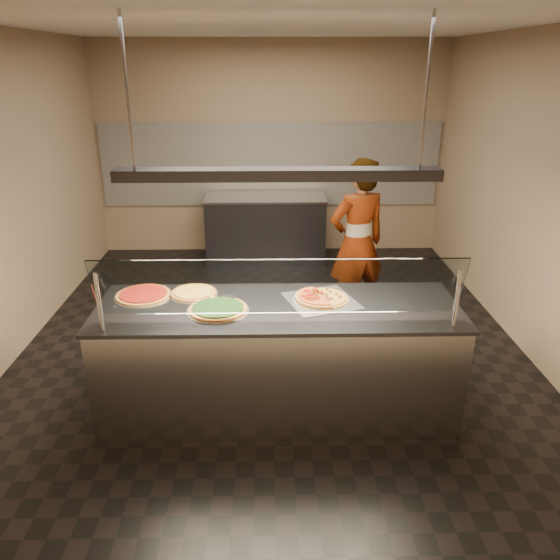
{
  "coord_description": "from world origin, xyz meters",
  "views": [
    {
      "loc": [
        -0.02,
        -5.01,
        2.68
      ],
      "look_at": [
        0.06,
        -0.85,
        1.02
      ],
      "focal_mm": 35.0,
      "sensor_mm": 36.0,
      "label": 1
    }
  ],
  "objects_px": {
    "serving_counter": "(278,358)",
    "half_pizza_sausage": "(334,297)",
    "sneeze_guard": "(279,288)",
    "pizza_spatula": "(216,296)",
    "pizza_spinach": "(218,309)",
    "pizza_tomato": "(144,295)",
    "heat_lamp_housing": "(278,174)",
    "pizza_cheese": "(194,292)",
    "prep_table": "(266,228)",
    "worker": "(357,244)",
    "perforated_tray": "(321,300)",
    "half_pizza_pepperoni": "(309,297)"
  },
  "relations": [
    {
      "from": "prep_table",
      "to": "half_pizza_pepperoni",
      "type": "bearing_deg",
      "value": -84.31
    },
    {
      "from": "half_pizza_sausage",
      "to": "worker",
      "type": "xyz_separation_m",
      "value": [
        0.42,
        1.54,
        -0.06
      ]
    },
    {
      "from": "pizza_cheese",
      "to": "worker",
      "type": "distance_m",
      "value": 2.08
    },
    {
      "from": "pizza_spatula",
      "to": "worker",
      "type": "relative_size",
      "value": 0.15
    },
    {
      "from": "half_pizza_sausage",
      "to": "pizza_cheese",
      "type": "relative_size",
      "value": 1.17
    },
    {
      "from": "serving_counter",
      "to": "pizza_cheese",
      "type": "height_order",
      "value": "pizza_cheese"
    },
    {
      "from": "half_pizza_sausage",
      "to": "worker",
      "type": "relative_size",
      "value": 0.26
    },
    {
      "from": "sneeze_guard",
      "to": "pizza_tomato",
      "type": "xyz_separation_m",
      "value": [
        -1.08,
        0.56,
        -0.28
      ]
    },
    {
      "from": "pizza_cheese",
      "to": "pizza_spatula",
      "type": "height_order",
      "value": "pizza_spatula"
    },
    {
      "from": "sneeze_guard",
      "to": "pizza_spinach",
      "type": "height_order",
      "value": "sneeze_guard"
    },
    {
      "from": "pizza_cheese",
      "to": "half_pizza_pepperoni",
      "type": "bearing_deg",
      "value": -9.37
    },
    {
      "from": "worker",
      "to": "pizza_tomato",
      "type": "bearing_deg",
      "value": 13.64
    },
    {
      "from": "pizza_spinach",
      "to": "pizza_tomato",
      "type": "distance_m",
      "value": 0.69
    },
    {
      "from": "half_pizza_pepperoni",
      "to": "heat_lamp_housing",
      "type": "height_order",
      "value": "heat_lamp_housing"
    },
    {
      "from": "serving_counter",
      "to": "pizza_spinach",
      "type": "bearing_deg",
      "value": -170.33
    },
    {
      "from": "serving_counter",
      "to": "pizza_tomato",
      "type": "relative_size",
      "value": 6.07
    },
    {
      "from": "half_pizza_sausage",
      "to": "pizza_cheese",
      "type": "height_order",
      "value": "half_pizza_sausage"
    },
    {
      "from": "heat_lamp_housing",
      "to": "pizza_cheese",
      "type": "bearing_deg",
      "value": 160.02
    },
    {
      "from": "perforated_tray",
      "to": "half_pizza_sausage",
      "type": "height_order",
      "value": "half_pizza_sausage"
    },
    {
      "from": "worker",
      "to": "heat_lamp_housing",
      "type": "bearing_deg",
      "value": 39.61
    },
    {
      "from": "half_pizza_pepperoni",
      "to": "worker",
      "type": "height_order",
      "value": "worker"
    },
    {
      "from": "pizza_tomato",
      "to": "pizza_spatula",
      "type": "height_order",
      "value": "pizza_spatula"
    },
    {
      "from": "serving_counter",
      "to": "prep_table",
      "type": "xyz_separation_m",
      "value": [
        -0.12,
        3.72,
        0.0
      ]
    },
    {
      "from": "perforated_tray",
      "to": "pizza_spinach",
      "type": "xyz_separation_m",
      "value": [
        -0.8,
        -0.17,
        0.01
      ]
    },
    {
      "from": "pizza_cheese",
      "to": "heat_lamp_housing",
      "type": "bearing_deg",
      "value": -19.98
    },
    {
      "from": "pizza_spinach",
      "to": "worker",
      "type": "xyz_separation_m",
      "value": [
        1.32,
        1.71,
        -0.05
      ]
    },
    {
      "from": "serving_counter",
      "to": "worker",
      "type": "xyz_separation_m",
      "value": [
        0.86,
        1.64,
        0.43
      ]
    },
    {
      "from": "serving_counter",
      "to": "half_pizza_sausage",
      "type": "bearing_deg",
      "value": 12.11
    },
    {
      "from": "pizza_cheese",
      "to": "prep_table",
      "type": "distance_m",
      "value": 3.55
    },
    {
      "from": "pizza_spatula",
      "to": "prep_table",
      "type": "xyz_separation_m",
      "value": [
        0.37,
        3.58,
        -0.49
      ]
    },
    {
      "from": "serving_counter",
      "to": "pizza_spatula",
      "type": "distance_m",
      "value": 0.71
    },
    {
      "from": "sneeze_guard",
      "to": "pizza_spatula",
      "type": "xyz_separation_m",
      "value": [
        -0.49,
        0.48,
        -0.27
      ]
    },
    {
      "from": "half_pizza_sausage",
      "to": "prep_table",
      "type": "distance_m",
      "value": 3.7
    },
    {
      "from": "serving_counter",
      "to": "heat_lamp_housing",
      "type": "xyz_separation_m",
      "value": [
        0.0,
        0.0,
        1.48
      ]
    },
    {
      "from": "half_pizza_sausage",
      "to": "pizza_spatula",
      "type": "xyz_separation_m",
      "value": [
        -0.94,
        0.04,
        0.0
      ]
    },
    {
      "from": "prep_table",
      "to": "sneeze_guard",
      "type": "bearing_deg",
      "value": -88.35
    },
    {
      "from": "perforated_tray",
      "to": "half_pizza_pepperoni",
      "type": "relative_size",
      "value": 1.38
    },
    {
      "from": "heat_lamp_housing",
      "to": "prep_table",
      "type": "bearing_deg",
      "value": 91.8
    },
    {
      "from": "sneeze_guard",
      "to": "heat_lamp_housing",
      "type": "bearing_deg",
      "value": 90.0
    },
    {
      "from": "pizza_cheese",
      "to": "pizza_spatula",
      "type": "bearing_deg",
      "value": -31.22
    },
    {
      "from": "pizza_tomato",
      "to": "prep_table",
      "type": "xyz_separation_m",
      "value": [
        0.96,
        3.5,
        -0.48
      ]
    },
    {
      "from": "pizza_spatula",
      "to": "prep_table",
      "type": "relative_size",
      "value": 0.16
    },
    {
      "from": "pizza_cheese",
      "to": "prep_table",
      "type": "bearing_deg",
      "value": 80.74
    },
    {
      "from": "sneeze_guard",
      "to": "pizza_cheese",
      "type": "bearing_deg",
      "value": 139.1
    },
    {
      "from": "perforated_tray",
      "to": "pizza_spatula",
      "type": "height_order",
      "value": "pizza_spatula"
    },
    {
      "from": "prep_table",
      "to": "worker",
      "type": "distance_m",
      "value": 2.34
    },
    {
      "from": "pizza_cheese",
      "to": "half_pizza_sausage",
      "type": "bearing_deg",
      "value": -7.71
    },
    {
      "from": "half_pizza_pepperoni",
      "to": "pizza_spinach",
      "type": "height_order",
      "value": "half_pizza_pepperoni"
    },
    {
      "from": "worker",
      "to": "pizza_cheese",
      "type": "bearing_deg",
      "value": 19.37
    },
    {
      "from": "pizza_cheese",
      "to": "prep_table",
      "type": "height_order",
      "value": "pizza_cheese"
    }
  ]
}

